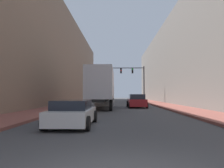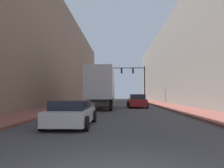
{
  "view_description": "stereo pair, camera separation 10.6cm",
  "coord_description": "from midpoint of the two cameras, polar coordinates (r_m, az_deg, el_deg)",
  "views": [
    {
      "loc": [
        -0.05,
        -3.59,
        1.53
      ],
      "look_at": [
        -0.53,
        16.39,
        2.49
      ],
      "focal_mm": 35.0,
      "sensor_mm": 36.0,
      "label": 1
    },
    {
      "loc": [
        0.06,
        -3.59,
        1.53
      ],
      "look_at": [
        -0.53,
        16.39,
        2.49
      ],
      "focal_mm": 35.0,
      "sensor_mm": 36.0,
      "label": 2
    }
  ],
  "objects": [
    {
      "name": "sidewalk_right",
      "position": [
        34.24,
        12.36,
        -5.12
      ],
      "size": [
        3.33,
        80.0,
        0.15
      ],
      "color": "brown",
      "rests_on": "ground"
    },
    {
      "name": "sidewalk_left",
      "position": [
        34.25,
        -9.59,
        -5.15
      ],
      "size": [
        3.33,
        80.0,
        0.15
      ],
      "color": "brown",
      "rests_on": "ground"
    },
    {
      "name": "sedan_car",
      "position": [
        10.93,
        -10.48,
        -7.53
      ],
      "size": [
        2.06,
        4.29,
        1.26
      ],
      "color": "silver",
      "rests_on": "ground"
    },
    {
      "name": "building_right",
      "position": [
        35.83,
        19.64,
        6.34
      ],
      "size": [
        6.0,
        80.0,
        14.18
      ],
      "color": "#66605B",
      "rests_on": "ground"
    },
    {
      "name": "traffic_signal_gantry",
      "position": [
        38.89,
        6.19,
        1.67
      ],
      "size": [
        6.19,
        0.35,
        6.54
      ],
      "color": "black",
      "rests_on": "ground"
    },
    {
      "name": "semi_truck",
      "position": [
        24.9,
        -2.72,
        -0.93
      ],
      "size": [
        2.56,
        11.8,
        4.19
      ],
      "color": "silver",
      "rests_on": "ground"
    },
    {
      "name": "suv_car",
      "position": [
        25.84,
        6.33,
        -4.47
      ],
      "size": [
        2.18,
        4.74,
        1.56
      ],
      "color": "maroon",
      "rests_on": "ground"
    },
    {
      "name": "building_left",
      "position": [
        35.96,
        -16.87,
        7.49
      ],
      "size": [
        6.0,
        80.0,
        15.7
      ],
      "color": "#846B56",
      "rests_on": "ground"
    }
  ]
}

